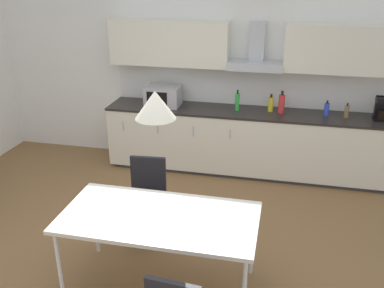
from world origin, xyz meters
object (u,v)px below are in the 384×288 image
(bottle_blue, at_px, (327,109))
(dining_table, at_px, (159,220))
(bottle_red, at_px, (282,104))
(bottle_yellow, at_px, (271,104))
(chair_far_left, at_px, (147,190))
(bottle_green, at_px, (237,102))
(microwave, at_px, (163,96))
(coffee_maker, at_px, (382,108))
(bottle_brown, at_px, (347,111))
(pendant_lamp, at_px, (155,105))

(bottle_blue, bearing_deg, dining_table, -119.92)
(bottle_red, bearing_deg, dining_table, -109.64)
(bottle_yellow, distance_m, chair_far_left, 2.24)
(bottle_green, bearing_deg, chair_far_left, -111.95)
(bottle_red, bearing_deg, bottle_green, -179.53)
(microwave, xyz_separation_m, coffee_maker, (2.90, 0.03, 0.01))
(bottle_brown, xyz_separation_m, dining_table, (-1.77, -2.60, -0.27))
(bottle_green, bearing_deg, pendant_lamp, -97.41)
(bottle_red, height_order, chair_far_left, bottle_red)
(bottle_yellow, bearing_deg, microwave, -177.71)
(microwave, distance_m, bottle_red, 1.64)
(bottle_brown, relative_size, chair_far_left, 0.23)
(dining_table, bearing_deg, bottle_red, 70.36)
(bottle_yellow, xyz_separation_m, bottle_brown, (0.98, -0.05, -0.02))
(bottle_yellow, relative_size, pendant_lamp, 0.75)
(dining_table, bearing_deg, microwave, 105.30)
(bottle_green, distance_m, pendant_lamp, 2.72)
(chair_far_left, bearing_deg, pendant_lamp, -64.48)
(bottle_blue, distance_m, bottle_red, 0.59)
(coffee_maker, xyz_separation_m, bottle_blue, (-0.67, 0.02, -0.06))
(coffee_maker, relative_size, chair_far_left, 0.34)
(bottle_blue, distance_m, chair_far_left, 2.68)
(bottle_blue, distance_m, dining_table, 3.05)
(microwave, distance_m, coffee_maker, 2.90)
(bottle_red, bearing_deg, pendant_lamp, -109.64)
(microwave, xyz_separation_m, pendant_lamp, (0.71, -2.59, 0.70))
(bottle_brown, height_order, dining_table, bottle_brown)
(microwave, bearing_deg, coffee_maker, 0.52)
(bottle_red, xyz_separation_m, bottle_yellow, (-0.14, 0.04, -0.03))
(microwave, bearing_deg, bottle_green, 0.70)
(bottle_yellow, bearing_deg, bottle_brown, -2.97)
(coffee_maker, bearing_deg, bottle_yellow, 178.63)
(bottle_yellow, distance_m, bottle_brown, 0.98)
(microwave, xyz_separation_m, bottle_green, (1.05, 0.01, -0.02))
(dining_table, bearing_deg, bottle_green, 82.59)
(bottle_red, distance_m, pendant_lamp, 2.86)
(pendant_lamp, bearing_deg, bottle_brown, 55.82)
(bottle_green, distance_m, bottle_brown, 1.43)
(bottle_brown, height_order, pendant_lamp, pendant_lamp)
(bottle_brown, bearing_deg, microwave, -179.79)
(bottle_green, relative_size, bottle_red, 0.93)
(dining_table, bearing_deg, chair_far_left, 115.52)
(bottle_yellow, xyz_separation_m, chair_far_left, (-1.18, -1.84, -0.47))
(bottle_green, distance_m, bottle_yellow, 0.45)
(bottle_yellow, bearing_deg, chair_far_left, -122.51)
(bottle_green, height_order, bottle_red, bottle_red)
(microwave, bearing_deg, chair_far_left, -79.73)
(bottle_blue, bearing_deg, microwave, -178.89)
(bottle_green, relative_size, chair_far_left, 0.33)
(bottle_yellow, height_order, chair_far_left, bottle_yellow)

